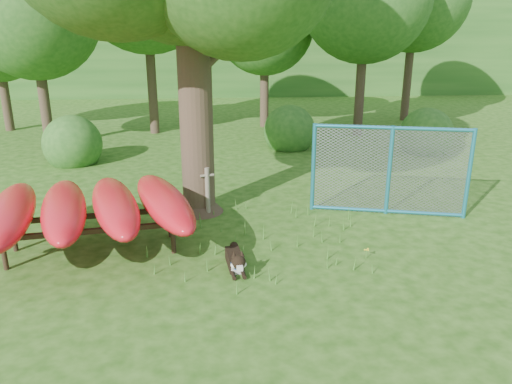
{
  "coord_description": "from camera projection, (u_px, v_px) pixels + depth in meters",
  "views": [
    {
      "loc": [
        -0.54,
        -8.01,
        4.09
      ],
      "look_at": [
        0.2,
        1.2,
        1.0
      ],
      "focal_mm": 35.0,
      "sensor_mm": 36.0,
      "label": 1
    }
  ],
  "objects": [
    {
      "name": "shrub_mid",
      "position": [
        289.0,
        148.0,
        17.57
      ],
      "size": [
        1.8,
        1.8,
        1.8
      ],
      "primitive_type": "sphere",
      "color": "#25591C",
      "rests_on": "ground"
    },
    {
      "name": "wooden_post",
      "position": [
        208.0,
        191.0,
        11.06
      ],
      "size": [
        0.31,
        0.14,
        1.14
      ],
      "rotation": [
        0.0,
        0.0,
        0.27
      ],
      "color": "#6B6250",
      "rests_on": "ground"
    },
    {
      "name": "bg_tree_c",
      "position": [
        265.0,
        25.0,
        20.02
      ],
      "size": [
        4.0,
        4.0,
        6.12
      ],
      "color": "#392A1F",
      "rests_on": "ground"
    },
    {
      "name": "kayak_rack",
      "position": [
        90.0,
        208.0,
        9.21
      ],
      "size": [
        4.35,
        3.88,
        1.17
      ],
      "rotation": [
        0.0,
        0.0,
        0.15
      ],
      "color": "black",
      "rests_on": "ground"
    },
    {
      "name": "shrub_right",
      "position": [
        424.0,
        152.0,
        16.97
      ],
      "size": [
        1.8,
        1.8,
        1.8
      ],
      "primitive_type": "sphere",
      "color": "#25591C",
      "rests_on": "ground"
    },
    {
      "name": "wildflower_clump",
      "position": [
        367.0,
        250.0,
        9.18
      ],
      "size": [
        0.09,
        0.08,
        0.2
      ],
      "rotation": [
        0.0,
        0.0,
        0.23
      ],
      "color": "#437C28",
      "rests_on": "ground"
    },
    {
      "name": "ground",
      "position": [
        250.0,
        266.0,
        8.91
      ],
      "size": [
        80.0,
        80.0,
        0.0
      ],
      "primitive_type": "plane",
      "color": "#204A0E",
      "rests_on": "ground"
    },
    {
      "name": "wooded_hillside",
      "position": [
        222.0,
        42.0,
        34.43
      ],
      "size": [
        80.0,
        12.0,
        6.0
      ],
      "primitive_type": "cube",
      "color": "#25591C",
      "rests_on": "ground"
    },
    {
      "name": "bg_tree_a",
      "position": [
        33.0,
        13.0,
        16.45
      ],
      "size": [
        4.4,
        4.4,
        6.7
      ],
      "color": "#392A1F",
      "rests_on": "ground"
    },
    {
      "name": "husky_dog",
      "position": [
        236.0,
        261.0,
        8.75
      ],
      "size": [
        0.35,
        1.1,
        0.49
      ],
      "rotation": [
        0.0,
        0.0,
        0.11
      ],
      "color": "black",
      "rests_on": "ground"
    },
    {
      "name": "fence_section",
      "position": [
        389.0,
        171.0,
        11.11
      ],
      "size": [
        3.39,
        0.94,
        3.38
      ],
      "rotation": [
        0.0,
        0.0,
        -0.25
      ],
      "color": "teal",
      "rests_on": "ground"
    },
    {
      "name": "shrub_left",
      "position": [
        75.0,
        163.0,
        15.62
      ],
      "size": [
        1.8,
        1.8,
        1.8
      ],
      "primitive_type": "sphere",
      "color": "#25591C",
      "rests_on": "ground"
    }
  ]
}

